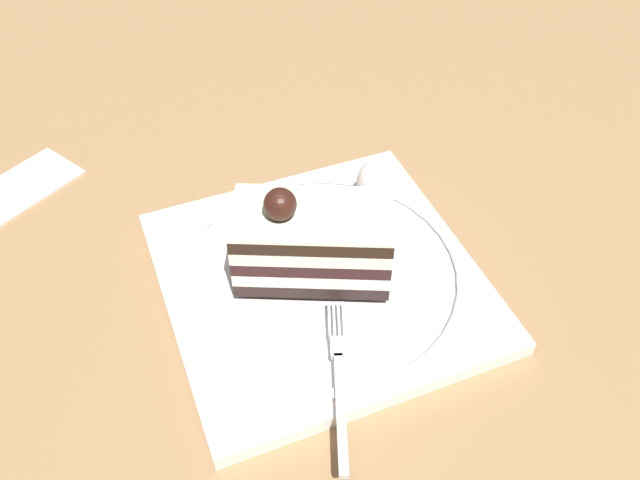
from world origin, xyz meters
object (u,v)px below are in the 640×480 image
at_px(fork, 339,376).
at_px(folded_napkin, 19,188).
at_px(dessert_plate, 320,276).
at_px(whipped_cream_dollop, 378,183).
at_px(cake_slice, 312,243).

bearing_deg(fork, folded_napkin, 134.02).
xyz_separation_m(dessert_plate, whipped_cream_dollop, (0.06, 0.06, 0.03)).
relative_size(whipped_cream_dollop, fork, 0.33).
relative_size(dessert_plate, fork, 2.15).
distance_m(dessert_plate, cake_slice, 0.04).
bearing_deg(fork, dessert_plate, 87.76).
distance_m(dessert_plate, fork, 0.10).
height_order(dessert_plate, folded_napkin, dessert_plate).
bearing_deg(cake_slice, fork, -88.51).
distance_m(dessert_plate, folded_napkin, 0.29).
xyz_separation_m(dessert_plate, folded_napkin, (-0.25, 0.15, -0.01)).
xyz_separation_m(whipped_cream_dollop, fork, (-0.06, -0.16, -0.02)).
xyz_separation_m(whipped_cream_dollop, folded_napkin, (-0.31, 0.09, -0.04)).
relative_size(dessert_plate, whipped_cream_dollop, 6.46).
bearing_deg(dessert_plate, folded_napkin, 148.14).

